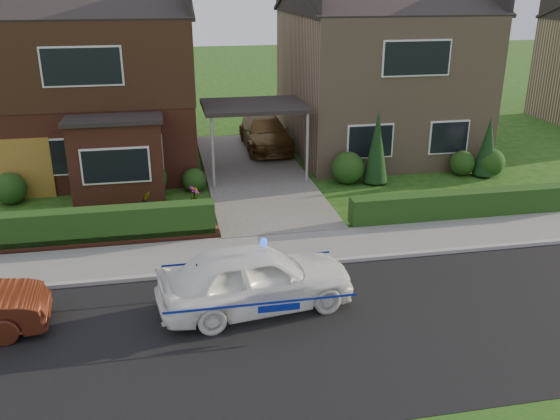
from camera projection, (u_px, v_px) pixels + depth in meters
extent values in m
plane|color=#154412|center=(334.00, 329.00, 12.75)|extent=(120.00, 120.00, 0.00)
cube|color=black|center=(334.00, 329.00, 12.75)|extent=(60.00, 6.00, 0.02)
cube|color=#9E9993|center=(302.00, 264.00, 15.52)|extent=(60.00, 0.16, 0.12)
cube|color=slate|center=(293.00, 248.00, 16.49)|extent=(60.00, 2.00, 0.10)
cube|color=#666059|center=(255.00, 174.00, 22.80)|extent=(3.80, 12.00, 0.12)
cube|color=brown|center=(98.00, 92.00, 23.48)|extent=(7.20, 8.00, 5.80)
cube|color=white|center=(44.00, 158.00, 20.06)|extent=(1.80, 0.08, 1.30)
cube|color=white|center=(140.00, 153.00, 20.63)|extent=(1.60, 0.08, 1.30)
cube|color=white|center=(82.00, 66.00, 19.26)|extent=(2.60, 0.08, 1.30)
cube|color=black|center=(94.00, 54.00, 22.95)|extent=(7.26, 8.06, 2.90)
cube|color=brown|center=(117.00, 161.00, 19.89)|extent=(3.00, 1.40, 2.70)
cube|color=black|center=(113.00, 119.00, 19.38)|extent=(3.20, 1.60, 0.14)
cube|color=#9A7C5E|center=(376.00, 83.00, 25.56)|extent=(7.20, 8.00, 5.80)
cube|color=white|center=(370.00, 141.00, 22.14)|extent=(1.80, 0.08, 1.30)
cube|color=white|center=(449.00, 137.00, 22.70)|extent=(1.60, 0.08, 1.30)
cube|color=white|center=(417.00, 58.00, 21.34)|extent=(2.60, 0.08, 1.30)
cube|color=black|center=(254.00, 106.00, 21.84)|extent=(3.80, 3.00, 0.14)
cylinder|color=gray|center=(213.00, 153.00, 20.75)|extent=(0.10, 0.10, 2.70)
cylinder|color=gray|center=(307.00, 149.00, 21.36)|extent=(0.10, 0.10, 2.70)
cube|color=brown|center=(19.00, 169.00, 20.01)|extent=(2.20, 0.10, 2.10)
cube|color=brown|center=(81.00, 243.00, 16.50)|extent=(7.70, 0.25, 0.36)
cube|color=#133912|center=(82.00, 246.00, 16.70)|extent=(7.50, 0.55, 0.90)
cube|color=#133912|center=(464.00, 218.00, 18.69)|extent=(7.50, 0.55, 0.80)
sphere|color=#133912|center=(10.00, 188.00, 19.73)|extent=(1.08, 1.08, 1.08)
sphere|color=#133912|center=(147.00, 179.00, 20.31)|extent=(1.32, 1.32, 1.32)
sphere|color=#133912|center=(194.00, 180.00, 20.96)|extent=(0.84, 0.84, 0.84)
sphere|color=#133912|center=(348.00, 168.00, 21.71)|extent=(1.20, 1.20, 1.20)
sphere|color=#133912|center=(462.00, 163.00, 22.67)|extent=(0.96, 0.96, 0.96)
sphere|color=#133912|center=(490.00, 162.00, 22.55)|extent=(1.08, 1.08, 1.08)
cone|color=black|center=(377.00, 149.00, 21.46)|extent=(0.90, 0.90, 2.60)
cone|color=black|center=(487.00, 148.00, 22.32)|extent=(0.90, 0.90, 2.20)
imported|color=white|center=(256.00, 278.00, 13.31)|extent=(2.36, 4.62, 1.50)
sphere|color=#193FF2|center=(265.00, 244.00, 13.05)|extent=(0.17, 0.17, 0.17)
cube|color=navy|center=(262.00, 300.00, 12.52)|extent=(4.06, 0.02, 0.05)
cube|color=navy|center=(250.00, 263.00, 14.15)|extent=(4.06, 0.01, 0.05)
ellipsoid|color=black|center=(200.00, 274.00, 12.89)|extent=(0.22, 0.17, 0.21)
sphere|color=white|center=(201.00, 275.00, 12.85)|extent=(0.11, 0.11, 0.11)
sphere|color=black|center=(201.00, 268.00, 12.83)|extent=(0.13, 0.13, 0.13)
cone|color=black|center=(199.00, 266.00, 12.81)|extent=(0.04, 0.04, 0.05)
cone|color=black|center=(203.00, 265.00, 12.82)|extent=(0.04, 0.04, 0.05)
imported|color=brown|center=(265.00, 132.00, 25.91)|extent=(1.94, 4.72, 1.37)
imported|color=gray|center=(163.00, 216.00, 17.80)|extent=(0.49, 0.41, 0.79)
imported|color=gray|center=(145.00, 202.00, 19.14)|extent=(0.46, 0.42, 0.67)
imported|color=gray|center=(195.00, 199.00, 19.19)|extent=(0.50, 0.50, 0.81)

